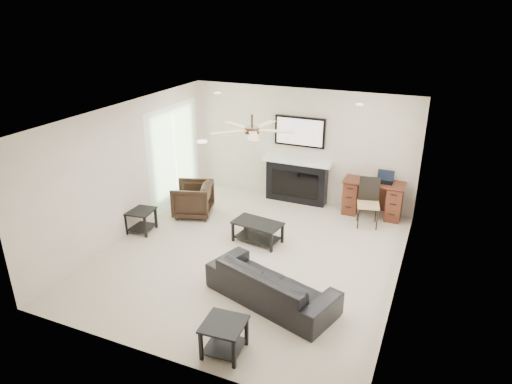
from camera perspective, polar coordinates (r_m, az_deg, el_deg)
room_shell at (r=7.44m, az=0.76°, el=3.36°), size 5.50×5.54×2.52m
sofa at (r=6.87m, az=1.93°, el=-11.40°), size 2.16×1.36×0.59m
armchair at (r=9.57m, az=-7.91°, el=-0.90°), size 0.97×0.96×0.71m
coffee_table at (r=8.49m, az=0.20°, el=-5.03°), size 0.96×0.62×0.40m
end_table_near at (r=6.06m, az=-4.00°, el=-17.71°), size 0.56×0.56×0.45m
end_table_left at (r=9.13m, az=-14.20°, el=-3.50°), size 0.56×0.56×0.45m
fireplace_unit at (r=9.97m, az=5.16°, el=3.90°), size 1.52×0.34×1.91m
desk at (r=9.79m, az=14.40°, el=-0.73°), size 1.22×0.56×0.76m
desk_chair at (r=9.24m, az=13.88°, el=-1.38°), size 0.51×0.52×0.97m
laptop at (r=9.56m, az=15.83°, el=1.77°), size 0.33×0.24×0.23m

